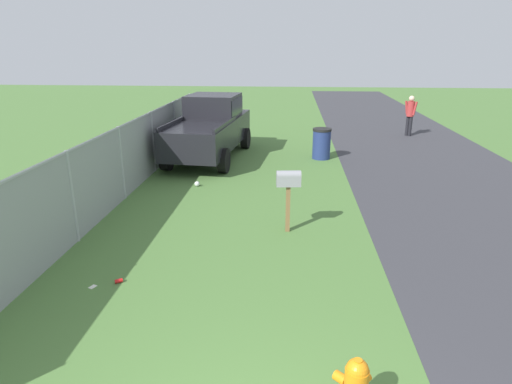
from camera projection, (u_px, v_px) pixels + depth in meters
name	position (u px, v px, depth m)	size (l,w,h in m)	color
road_asphalt	(509.00, 235.00, 8.97)	(60.00, 5.68, 0.01)	#38383D
mailbox	(289.00, 183.00, 8.88)	(0.25, 0.51, 1.31)	brown
pickup_truck	(211.00, 125.00, 14.99)	(5.34, 2.44, 2.09)	black
trash_bin	(322.00, 144.00, 14.94)	(0.63, 0.63, 1.04)	navy
pedestrian	(410.00, 113.00, 18.60)	(0.38, 0.45, 1.69)	black
fence_section	(121.00, 161.00, 10.84)	(15.45, 0.07, 1.84)	#9EA3A8
litter_can_by_mailbox	(119.00, 281.00, 7.18)	(0.07, 0.07, 0.12)	red
litter_bag_far_scatter	(197.00, 184.00, 12.09)	(0.14, 0.14, 0.14)	silver
litter_wrapper_midfield_a	(93.00, 287.00, 7.06)	(0.12, 0.08, 0.01)	silver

